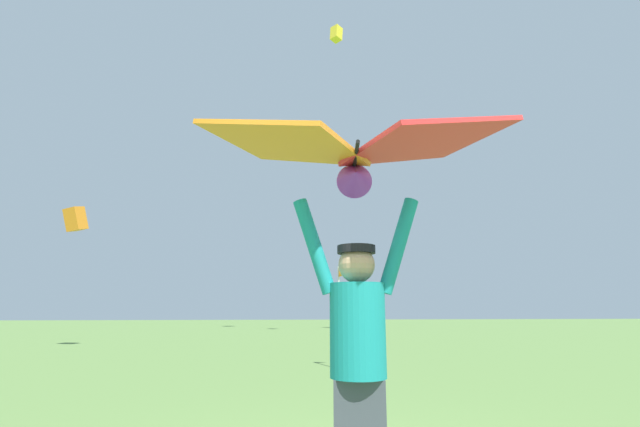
{
  "coord_description": "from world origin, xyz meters",
  "views": [
    {
      "loc": [
        -0.69,
        -2.85,
        1.21
      ],
      "look_at": [
        -0.09,
        1.71,
        2.21
      ],
      "focal_mm": 25.26,
      "sensor_mm": 36.0,
      "label": 1
    }
  ],
  "objects_px": {
    "kite_flyer_person": "(358,357)",
    "marker_flag": "(344,280)",
    "distant_kite_orange_low_left": "(76,219)",
    "held_stunt_kite": "(355,151)",
    "distant_kite_yellow_far_center": "(336,34)"
  },
  "relations": [
    {
      "from": "distant_kite_orange_low_left",
      "to": "held_stunt_kite",
      "type": "bearing_deg",
      "value": -62.53
    },
    {
      "from": "marker_flag",
      "to": "held_stunt_kite",
      "type": "bearing_deg",
      "value": -99.72
    },
    {
      "from": "distant_kite_orange_low_left",
      "to": "marker_flag",
      "type": "bearing_deg",
      "value": -37.2
    },
    {
      "from": "kite_flyer_person",
      "to": "distant_kite_yellow_far_center",
      "type": "relative_size",
      "value": 2.28
    },
    {
      "from": "held_stunt_kite",
      "to": "marker_flag",
      "type": "distance_m",
      "value": 7.29
    },
    {
      "from": "distant_kite_orange_low_left",
      "to": "marker_flag",
      "type": "height_order",
      "value": "distant_kite_orange_low_left"
    },
    {
      "from": "kite_flyer_person",
      "to": "marker_flag",
      "type": "height_order",
      "value": "marker_flag"
    },
    {
      "from": "kite_flyer_person",
      "to": "held_stunt_kite",
      "type": "relative_size",
      "value": 0.97
    },
    {
      "from": "kite_flyer_person",
      "to": "distant_kite_yellow_far_center",
      "type": "xyz_separation_m",
      "value": [
        3.14,
        19.02,
        15.18
      ]
    },
    {
      "from": "held_stunt_kite",
      "to": "distant_kite_orange_low_left",
      "type": "distance_m",
      "value": 15.25
    },
    {
      "from": "distant_kite_yellow_far_center",
      "to": "distant_kite_orange_low_left",
      "type": "relative_size",
      "value": 0.9
    },
    {
      "from": "kite_flyer_person",
      "to": "marker_flag",
      "type": "relative_size",
      "value": 0.89
    },
    {
      "from": "distant_kite_yellow_far_center",
      "to": "marker_flag",
      "type": "height_order",
      "value": "distant_kite_yellow_far_center"
    },
    {
      "from": "distant_kite_yellow_far_center",
      "to": "distant_kite_orange_low_left",
      "type": "bearing_deg",
      "value": -150.6
    },
    {
      "from": "distant_kite_yellow_far_center",
      "to": "marker_flag",
      "type": "distance_m",
      "value": 18.67
    }
  ]
}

